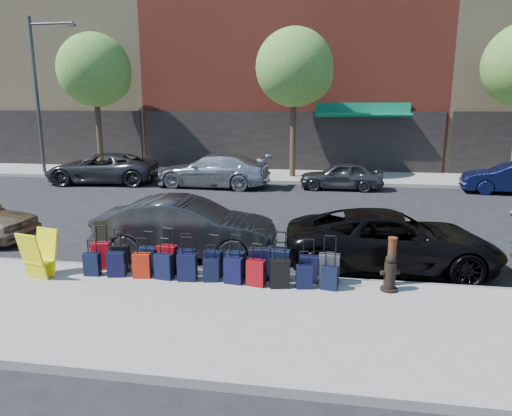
% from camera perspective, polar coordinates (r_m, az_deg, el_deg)
% --- Properties ---
extents(ground, '(120.00, 120.00, 0.00)m').
position_cam_1_polar(ground, '(14.43, -0.64, -2.23)').
color(ground, black).
rests_on(ground, ground).
extents(sidewalk_near, '(60.00, 4.00, 0.15)m').
position_cam_1_polar(sidewalk_near, '(8.46, -8.47, -13.02)').
color(sidewalk_near, gray).
rests_on(sidewalk_near, ground).
extents(sidewalk_far, '(60.00, 4.00, 0.15)m').
position_cam_1_polar(sidewalk_far, '(24.13, 3.48, 4.02)').
color(sidewalk_far, gray).
rests_on(sidewalk_far, ground).
extents(curb_near, '(60.00, 0.08, 0.15)m').
position_cam_1_polar(curb_near, '(10.24, -5.02, -8.23)').
color(curb_near, gray).
rests_on(curb_near, ground).
extents(curb_far, '(60.00, 0.08, 0.15)m').
position_cam_1_polar(curb_far, '(22.15, 2.94, 3.24)').
color(curb_far, gray).
rests_on(curb_far, ground).
extents(building_left, '(15.00, 12.12, 16.00)m').
position_cam_1_polar(building_left, '(36.92, -21.86, 18.51)').
color(building_left, '#957E5B').
rests_on(building_left, ground).
extents(building_center, '(17.00, 12.85, 20.00)m').
position_cam_1_polar(building_center, '(32.42, 5.33, 23.83)').
color(building_center, maroon).
rests_on(building_center, ground).
extents(tree_left, '(3.80, 3.80, 7.27)m').
position_cam_1_polar(tree_left, '(26.33, -19.24, 15.74)').
color(tree_left, black).
rests_on(tree_left, sidewalk_far).
extents(tree_center, '(3.80, 3.80, 7.27)m').
position_cam_1_polar(tree_center, '(23.36, 5.17, 16.84)').
color(tree_center, black).
rests_on(tree_center, sidewalk_far).
extents(streetlight, '(2.59, 0.18, 8.00)m').
position_cam_1_polar(streetlight, '(27.20, -25.44, 13.53)').
color(streetlight, '#333338').
rests_on(streetlight, sidewalk_far).
extents(suitcase_front_0, '(0.43, 0.27, 0.98)m').
position_cam_1_polar(suitcase_front_0, '(10.77, -18.71, -5.64)').
color(suitcase_front_0, maroon).
rests_on(suitcase_front_0, sidewalk_near).
extents(suitcase_front_1, '(0.43, 0.29, 0.97)m').
position_cam_1_polar(suitcase_front_1, '(10.48, -16.62, -6.04)').
color(suitcase_front_1, black).
rests_on(suitcase_front_1, sidewalk_near).
extents(suitcase_front_2, '(0.39, 0.22, 0.92)m').
position_cam_1_polar(suitcase_front_2, '(10.28, -13.24, -6.30)').
color(suitcase_front_2, black).
rests_on(suitcase_front_2, sidewalk_near).
extents(suitcase_front_3, '(0.44, 0.28, 1.01)m').
position_cam_1_polar(suitcase_front_3, '(10.13, -10.98, -6.30)').
color(suitcase_front_3, maroon).
rests_on(suitcase_front_3, sidewalk_near).
extents(suitcase_front_4, '(0.40, 0.25, 0.90)m').
position_cam_1_polar(suitcase_front_4, '(10.00, -8.66, -6.67)').
color(suitcase_front_4, black).
rests_on(suitcase_front_4, sidewalk_near).
extents(suitcase_front_5, '(0.40, 0.26, 0.91)m').
position_cam_1_polar(suitcase_front_5, '(9.83, -5.33, -6.90)').
color(suitcase_front_5, black).
rests_on(suitcase_front_5, sidewalk_near).
extents(suitcase_front_6, '(0.40, 0.24, 0.94)m').
position_cam_1_polar(suitcase_front_6, '(9.69, -2.54, -7.10)').
color(suitcase_front_6, black).
rests_on(suitcase_front_6, sidewalk_near).
extents(suitcase_front_7, '(0.47, 0.29, 1.07)m').
position_cam_1_polar(suitcase_front_7, '(9.61, 0.45, -6.99)').
color(suitcase_front_7, black).
rests_on(suitcase_front_7, sidewalk_near).
extents(suitcase_front_8, '(0.44, 0.25, 1.04)m').
position_cam_1_polar(suitcase_front_8, '(9.59, 2.91, -7.13)').
color(suitcase_front_8, black).
rests_on(suitcase_front_8, sidewalk_near).
extents(suitcase_front_9, '(0.39, 0.23, 0.92)m').
position_cam_1_polar(suitcase_front_9, '(9.50, 6.55, -7.61)').
color(suitcase_front_9, black).
rests_on(suitcase_front_9, sidewalk_near).
extents(suitcase_front_10, '(0.43, 0.26, 1.01)m').
position_cam_1_polar(suitcase_front_10, '(9.51, 9.11, -7.50)').
color(suitcase_front_10, '#36363A').
rests_on(suitcase_front_10, sidewalk_near).
extents(suitcase_back_0, '(0.34, 0.21, 0.80)m').
position_cam_1_polar(suitcase_back_0, '(10.46, -19.80, -6.62)').
color(suitcase_back_0, black).
rests_on(suitcase_back_0, sidewalk_near).
extents(suitcase_back_1, '(0.40, 0.28, 0.87)m').
position_cam_1_polar(suitcase_back_1, '(10.23, -17.04, -6.71)').
color(suitcase_back_1, black).
rests_on(suitcase_back_1, sidewalk_near).
extents(suitcase_back_2, '(0.39, 0.26, 0.86)m').
position_cam_1_polar(suitcase_back_2, '(10.02, -14.05, -6.97)').
color(suitcase_back_2, '#B21E0B').
rests_on(suitcase_back_2, sidewalk_near).
extents(suitcase_back_3, '(0.39, 0.26, 0.88)m').
position_cam_1_polar(suitcase_back_3, '(9.84, -11.42, -7.15)').
color(suitcase_back_3, black).
rests_on(suitcase_back_3, sidewalk_near).
extents(suitcase_back_4, '(0.41, 0.25, 0.93)m').
position_cam_1_polar(suitcase_back_4, '(9.66, -8.59, -7.32)').
color(suitcase_back_4, black).
rests_on(suitcase_back_4, sidewalk_near).
extents(suitcase_back_5, '(0.35, 0.25, 0.78)m').
position_cam_1_polar(suitcase_back_5, '(9.58, -5.64, -7.72)').
color(suitcase_back_5, black).
rests_on(suitcase_back_5, sidewalk_near).
extents(suitcase_back_6, '(0.40, 0.26, 0.88)m').
position_cam_1_polar(suitcase_back_6, '(9.43, -2.81, -7.78)').
color(suitcase_back_6, black).
rests_on(suitcase_back_6, sidewalk_near).
extents(suitcase_back_7, '(0.40, 0.28, 0.87)m').
position_cam_1_polar(suitcase_back_7, '(9.30, 0.02, -8.09)').
color(suitcase_back_7, maroon).
rests_on(suitcase_back_7, sidewalk_near).
extents(suitcase_back_8, '(0.43, 0.30, 0.94)m').
position_cam_1_polar(suitcase_back_8, '(9.22, 2.98, -8.17)').
color(suitcase_back_8, black).
rests_on(suitcase_back_8, sidewalk_near).
extents(suitcase_back_9, '(0.35, 0.24, 0.76)m').
position_cam_1_polar(suitcase_back_9, '(9.24, 6.02, -8.54)').
color(suitcase_back_9, black).
rests_on(suitcase_back_9, sidewalk_near).
extents(suitcase_back_10, '(0.35, 0.23, 0.77)m').
position_cam_1_polar(suitcase_back_10, '(9.25, 9.16, -8.60)').
color(suitcase_back_10, black).
rests_on(suitcase_back_10, sidewalk_near).
extents(fire_hydrant, '(0.39, 0.34, 0.75)m').
position_cam_1_polar(fire_hydrant, '(9.41, 16.39, -7.91)').
color(fire_hydrant, black).
rests_on(fire_hydrant, sidewalk_near).
extents(bollard, '(0.19, 0.19, 1.00)m').
position_cam_1_polar(bollard, '(9.66, 16.57, -6.31)').
color(bollard, '#38190C').
rests_on(bollard, sidewalk_near).
extents(display_rack, '(0.69, 0.73, 1.01)m').
position_cam_1_polar(display_rack, '(10.71, -25.50, -5.27)').
color(display_rack, yellow).
rests_on(display_rack, sidewalk_near).
extents(car_near_1, '(4.52, 1.76, 1.47)m').
position_cam_1_polar(car_near_1, '(11.55, -8.65, -2.44)').
color(car_near_1, '#2E2E30').
rests_on(car_near_1, ground).
extents(car_near_2, '(4.95, 2.46, 1.35)m').
position_cam_1_polar(car_near_2, '(11.03, 16.56, -3.88)').
color(car_near_2, black).
rests_on(car_near_2, ground).
extents(car_far_0, '(5.52, 3.02, 1.47)m').
position_cam_1_polar(car_far_0, '(23.40, -18.70, 4.73)').
color(car_far_0, '#313234').
rests_on(car_far_0, ground).
extents(car_far_1, '(5.41, 2.49, 1.53)m').
position_cam_1_polar(car_far_1, '(21.28, -5.37, 4.70)').
color(car_far_1, '#ADAFB4').
rests_on(car_far_1, ground).
extents(car_far_2, '(3.70, 1.50, 1.26)m').
position_cam_1_polar(car_far_2, '(20.91, 10.61, 4.01)').
color(car_far_2, '#373739').
rests_on(car_far_2, ground).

